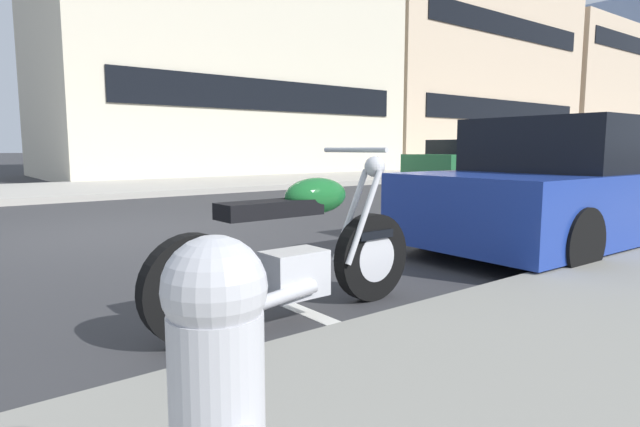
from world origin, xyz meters
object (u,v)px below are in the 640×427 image
car_opposite_curb (467,162)px  parked_car_at_intersection (569,189)px  parked_motorcycle (297,254)px  fire_hydrant (217,392)px

car_opposite_curb → parked_car_at_intersection: bearing=38.0°
parked_motorcycle → parked_car_at_intersection: parked_car_at_intersection is taller
parked_motorcycle → fire_hydrant: (-1.41, -1.66, 0.12)m
parked_car_at_intersection → fire_hydrant: parked_car_at_intersection is taller
fire_hydrant → parked_motorcycle: bearing=49.8°
parked_motorcycle → parked_car_at_intersection: size_ratio=0.49×
parked_motorcycle → car_opposite_curb: car_opposite_curb is taller
parked_car_at_intersection → fire_hydrant: 5.60m
parked_motorcycle → fire_hydrant: parked_motorcycle is taller
parked_motorcycle → fire_hydrant: bearing=-131.4°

